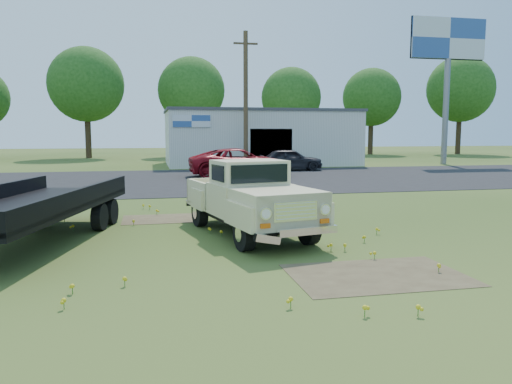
% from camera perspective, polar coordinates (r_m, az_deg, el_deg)
% --- Properties ---
extents(ground, '(140.00, 140.00, 0.00)m').
position_cam_1_polar(ground, '(11.28, 0.03, -5.74)').
color(ground, '#2C4215').
rests_on(ground, ground).
extents(asphalt_lot, '(90.00, 14.00, 0.02)m').
position_cam_1_polar(asphalt_lot, '(25.98, -6.92, 1.37)').
color(asphalt_lot, black).
rests_on(asphalt_lot, ground).
extents(dirt_patch_a, '(3.00, 2.00, 0.01)m').
position_cam_1_polar(dirt_patch_a, '(8.99, 13.69, -9.23)').
color(dirt_patch_a, '#4F402A').
rests_on(dirt_patch_a, ground).
extents(dirt_patch_b, '(2.20, 1.60, 0.01)m').
position_cam_1_polar(dirt_patch_b, '(14.48, -10.69, -3.05)').
color(dirt_patch_b, '#4F402A').
rests_on(dirt_patch_b, ground).
extents(commercial_building, '(14.20, 8.20, 4.15)m').
position_cam_1_polar(commercial_building, '(38.66, 0.35, 6.31)').
color(commercial_building, '#BBBBB7').
rests_on(commercial_building, ground).
extents(billboard, '(6.10, 0.45, 11.05)m').
position_cam_1_polar(billboard, '(41.78, 21.10, 14.76)').
color(billboard, slate).
rests_on(billboard, ground).
extents(utility_pole_mid, '(1.60, 0.30, 9.00)m').
position_cam_1_polar(utility_pole_mid, '(33.43, -1.18, 10.52)').
color(utility_pole_mid, '#41311E').
rests_on(utility_pole_mid, ground).
extents(treeline_c, '(7.04, 7.04, 10.47)m').
position_cam_1_polar(treeline_c, '(50.78, -18.84, 11.54)').
color(treeline_c, '#342517').
rests_on(treeline_c, ground).
extents(treeline_d, '(6.72, 6.72, 10.00)m').
position_cam_1_polar(treeline_d, '(51.61, -7.38, 11.41)').
color(treeline_d, '#342517').
rests_on(treeline_d, ground).
extents(treeline_e, '(6.08, 6.08, 9.04)m').
position_cam_1_polar(treeline_e, '(51.90, 4.04, 10.72)').
color(treeline_e, '#342517').
rests_on(treeline_e, ground).
extents(treeline_f, '(6.40, 6.40, 9.52)m').
position_cam_1_polar(treeline_f, '(57.77, 13.07, 10.48)').
color(treeline_f, '#342517').
rests_on(treeline_f, ground).
extents(treeline_g, '(7.36, 7.36, 10.95)m').
position_cam_1_polar(treeline_g, '(61.46, 22.34, 10.81)').
color(treeline_g, '#342517').
rests_on(treeline_g, ground).
extents(vintage_pickup_truck, '(2.93, 5.27, 1.81)m').
position_cam_1_polar(vintage_pickup_truck, '(11.96, -0.77, -0.62)').
color(vintage_pickup_truck, '#C9BB87').
rests_on(vintage_pickup_truck, ground).
extents(flatbed_trailer, '(3.96, 7.43, 1.93)m').
position_cam_1_polar(flatbed_trailer, '(12.07, -24.44, -0.88)').
color(flatbed_trailer, black).
rests_on(flatbed_trailer, ground).
extents(red_pickup, '(5.62, 2.64, 1.55)m').
position_cam_1_polar(red_pickup, '(27.70, -1.90, 3.36)').
color(red_pickup, maroon).
rests_on(red_pickup, ground).
extents(dark_sedan, '(4.25, 2.05, 1.40)m').
position_cam_1_polar(dark_sedan, '(32.24, 3.94, 3.70)').
color(dark_sedan, black).
rests_on(dark_sedan, ground).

